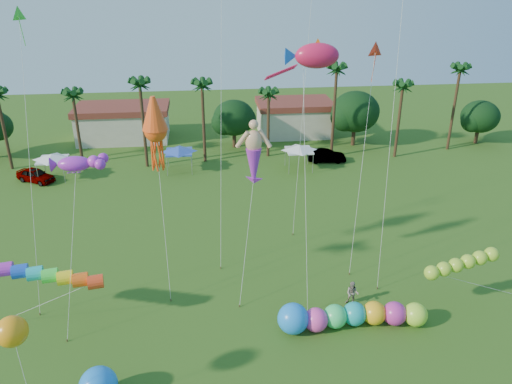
{
  "coord_description": "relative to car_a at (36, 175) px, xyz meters",
  "views": [
    {
      "loc": [
        -3.18,
        -18.45,
        21.83
      ],
      "look_at": [
        0.0,
        10.0,
        9.0
      ],
      "focal_mm": 35.0,
      "sensor_mm": 36.0,
      "label": 1
    }
  ],
  "objects": [
    {
      "name": "tree_line",
      "position": [
        25.53,
        8.44,
        3.5
      ],
      "size": [
        69.46,
        8.91,
        11.0
      ],
      "color": "#3A2819",
      "rests_on": "ground"
    },
    {
      "name": "buildings_row",
      "position": [
        18.87,
        14.44,
        1.23
      ],
      "size": [
        35.0,
        7.0,
        4.0
      ],
      "color": "beige",
      "rests_on": "ground"
    },
    {
      "name": "tent_row",
      "position": [
        15.96,
        0.78,
        1.98
      ],
      "size": [
        31.0,
        4.0,
        0.6
      ],
      "color": "white",
      "rests_on": "ground"
    },
    {
      "name": "car_a",
      "position": [
        0.0,
        0.0,
        0.0
      ],
      "size": [
        4.83,
        3.87,
        1.54
      ],
      "primitive_type": "imported",
      "rotation": [
        0.0,
        0.0,
        1.04
      ],
      "color": "#4C4C54",
      "rests_on": "ground"
    },
    {
      "name": "car_b",
      "position": [
        33.87,
        2.54,
        -0.01
      ],
      "size": [
        4.8,
        2.11,
        1.53
      ],
      "primitive_type": "imported",
      "rotation": [
        0.0,
        0.0,
        1.46
      ],
      "color": "#4C4C54",
      "rests_on": "ground"
    },
    {
      "name": "spectator_b",
      "position": [
        28.79,
        -25.78,
        0.14
      ],
      "size": [
        1.1,
        1.01,
        1.82
      ],
      "primitive_type": "imported",
      "rotation": [
        0.0,
        0.0,
        -0.46
      ],
      "color": "gray",
      "rests_on": "ground"
    },
    {
      "name": "caterpillar_inflatable",
      "position": [
        27.72,
        -28.13,
        0.09
      ],
      "size": [
        10.08,
        2.15,
        2.06
      ],
      "rotation": [
        0.0,
        0.0,
        -0.01
      ],
      "color": "#F941AF",
      "rests_on": "ground"
    },
    {
      "name": "rainbow_tube",
      "position": [
        9.83,
        -26.25,
        2.74
      ],
      "size": [
        8.75,
        1.66,
        3.98
      ],
      "color": "#EE401A",
      "rests_on": "ground"
    },
    {
      "name": "green_worm",
      "position": [
        33.78,
        -26.98,
        2.28
      ],
      "size": [
        10.22,
        1.72,
        3.66
      ],
      "color": "#9ED12E",
      "rests_on": "ground"
    },
    {
      "name": "orange_ball_kite",
      "position": [
        9.35,
        -33.97,
        5.34
      ],
      "size": [
        1.7,
        1.7,
        6.87
      ],
      "color": "orange",
      "rests_on": "ground"
    },
    {
      "name": "merman_kite",
      "position": [
        22.25,
        -21.51,
        9.1
      ],
      "size": [
        2.6,
        4.74,
        12.12
      ],
      "color": "#DDA47D",
      "rests_on": "ground"
    },
    {
      "name": "fish_kite",
      "position": [
        26.56,
        -20.89,
        15.81
      ],
      "size": [
        4.66,
        6.81,
        17.52
      ],
      "color": "#D61748",
      "rests_on": "ground"
    },
    {
      "name": "squid_kite",
      "position": [
        15.61,
        -20.83,
        10.98
      ],
      "size": [
        2.07,
        4.23,
        14.25
      ],
      "color": "#FF4E14",
      "rests_on": "ground"
    },
    {
      "name": "lobster_kite",
      "position": [
        10.9,
        -24.41,
        10.16
      ],
      "size": [
        3.71,
        4.4,
        11.61
      ],
      "color": "#AC27C6",
      "rests_on": "ground"
    },
    {
      "name": "delta_kite_red",
      "position": [
        31.48,
        -18.11,
        15.46
      ],
      "size": [
        2.56,
        4.42,
        17.09
      ],
      "color": "red",
      "rests_on": "ground"
    },
    {
      "name": "delta_kite_green",
      "position": [
        8.21,
        -21.38,
        18.09
      ],
      "size": [
        1.64,
        3.84,
        19.86
      ],
      "color": "#3AD832",
      "rests_on": "ground"
    }
  ]
}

